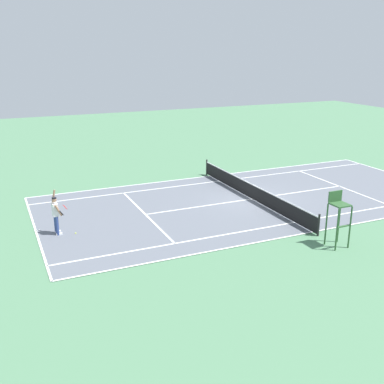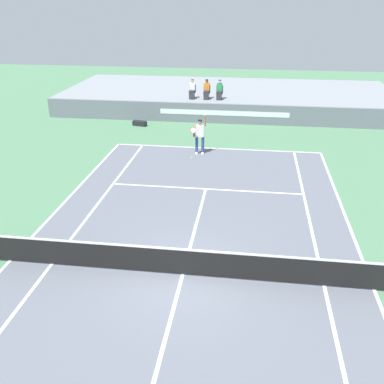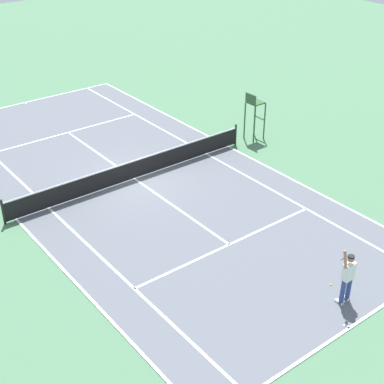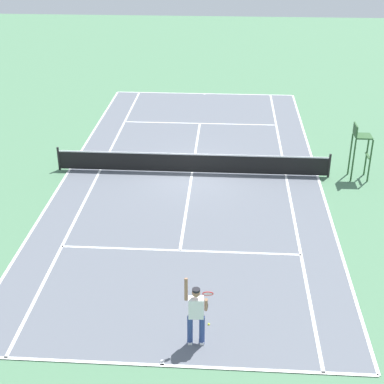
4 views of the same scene
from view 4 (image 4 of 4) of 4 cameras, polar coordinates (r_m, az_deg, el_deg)
name	(u,v)px [view 4 (image 4 of 4)]	position (r m, az deg, el deg)	size (l,w,h in m)	color
ground_plane	(192,173)	(25.40, 0.01, 1.88)	(80.00, 80.00, 0.00)	#4C7A56
court	(192,173)	(25.40, 0.01, 1.90)	(11.08, 23.88, 0.03)	slate
net	(192,162)	(25.19, 0.01, 2.96)	(11.98, 0.10, 1.07)	black
tennis_player	(196,314)	(15.43, 0.43, -12.01)	(0.76, 0.65, 2.08)	navy
tennis_ball	(209,324)	(16.63, 1.68, -12.97)	(0.07, 0.07, 0.07)	#D1E533
umpire_chair	(360,144)	(25.38, 16.34, 4.56)	(0.77, 0.77, 2.44)	#2D562D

